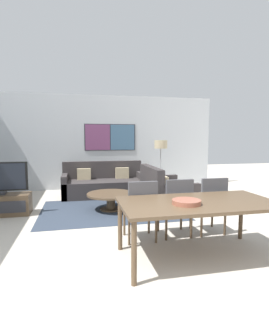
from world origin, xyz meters
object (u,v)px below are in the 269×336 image
Objects in this scene: sofa_side at (164,193)px; floor_lamp at (161,149)px; dining_table at (198,206)px; dining_chair_right at (210,202)px; dining_chair_centre at (176,204)px; coffee_table at (111,197)px; fruit_bowl at (186,202)px; sofa_main at (104,185)px; dining_chair_left at (141,207)px.

floor_lamp is (0.30, 1.20, 0.96)m from sofa_side.
dining_table is 2.15× the size of dining_chair_right.
dining_chair_centre is (0.00, 0.75, -0.15)m from dining_table.
coffee_table is 1.10× the size of dining_chair_right.
floor_lamp is at bearing -14.20° from sofa_side.
sofa_side is 1.42× the size of coffee_table.
coffee_table is 2.69m from fruit_bowl.
dining_table is (-0.43, -2.60, 0.39)m from sofa_side.
dining_table is (0.80, -3.98, 0.39)m from sofa_main.
floor_lamp is at bearing 67.26° from dining_chair_left.
dining_chair_centre is 1.00× the size of dining_chair_right.
sofa_side is 2.17m from dining_chair_left.
sofa_main is at bearing 113.12° from dining_chair_right.
dining_chair_left is at bearing 152.39° from sofa_side.
sofa_main is 4.14m from fruit_bowl.
dining_table is 3.91m from floor_lamp.
sofa_main is at bearing 41.75° from sofa_side.
fruit_bowl is (-0.63, -2.70, 0.48)m from sofa_side.
dining_chair_right reaches higher than sofa_side.
dining_chair_left is at bearing 129.91° from dining_table.
sofa_main is at bearing 90.00° from coffee_table.
fruit_bowl is (-0.20, -0.10, 0.09)m from dining_table.
coffee_table is (-1.23, -0.13, -0.01)m from sofa_side.
dining_table is at bearing 170.69° from sofa_side.
sofa_main is 2.14× the size of coffee_table.
fruit_bowl is at bearing -154.63° from dining_table.
dining_chair_right reaches higher than coffee_table.
dining_chair_centre is at bearing 5.90° from dining_chair_left.
sofa_main is 6.24× the size of fruit_bowl.
dining_chair_centre is at bearing -65.20° from coffee_table.
dining_chair_left reaches higher than dining_table.
floor_lamp is at bearing 40.88° from coffee_table.
dining_chair_left is (-1.00, -1.92, 0.24)m from sofa_side.
dining_chair_centre is (0.80, -1.73, 0.25)m from coffee_table.
sofa_main is at bearing 173.43° from floor_lamp.
dining_chair_left and dining_chair_right have the same top height.
dining_chair_left is at bearing 115.33° from fruit_bowl.
dining_chair_left is 0.58m from dining_chair_centre.
dining_chair_left is 1.00× the size of dining_chair_right.
sofa_side is 1.57× the size of dining_chair_centre.
dining_chair_left is at bearing -82.86° from coffee_table.
sofa_main is 1.10× the size of dining_table.
dining_chair_left and dining_chair_centre have the same top height.
coffee_table is 0.69× the size of floor_lamp.
dining_chair_centre is (0.80, -3.23, 0.24)m from sofa_main.
floor_lamp reaches higher than coffee_table.
sofa_main reaches higher than coffee_table.
dining_table is at bearing -50.09° from dining_chair_left.
dining_table is 2.15× the size of dining_chair_left.
dining_table is at bearing -72.12° from coffee_table.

